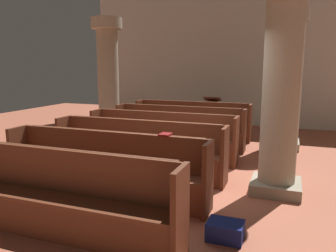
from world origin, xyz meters
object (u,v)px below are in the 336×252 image
(pillar_aisle_side, at_px, (286,77))
(pew_row_2, at_px, (162,135))
(pew_row_1, at_px, (179,126))
(pew_row_5, at_px, (52,191))
(pew_row_4, at_px, (104,164))
(pillar_far_side, at_px, (108,75))
(pew_row_0, at_px, (192,119))
(kneeler_box_navy, at_px, (225,231))
(hymn_book, at_px, (165,134))
(pew_row_3, at_px, (138,147))
(pillar_aisle_rear, at_px, (282,83))
(lectern, at_px, (212,118))

(pillar_aisle_side, bearing_deg, pew_row_2, -140.24)
(pew_row_1, bearing_deg, pew_row_2, -90.00)
(pew_row_5, relative_size, pillar_aisle_side, 0.98)
(pew_row_4, height_order, pillar_far_side, pillar_far_side)
(pew_row_2, height_order, pew_row_5, same)
(pew_row_1, xyz_separation_m, pew_row_2, (0.00, -1.15, 0.00))
(pew_row_1, height_order, pillar_aisle_side, pillar_aisle_side)
(pillar_far_side, bearing_deg, pew_row_0, 11.14)
(pew_row_2, relative_size, kneeler_box_navy, 7.84)
(hymn_book, bearing_deg, pew_row_3, 132.79)
(pillar_aisle_rear, height_order, lectern, pillar_aisle_rear)
(pew_row_2, xyz_separation_m, hymn_book, (0.90, -2.12, 0.48))
(pew_row_0, relative_size, pew_row_2, 1.00)
(pew_row_4, distance_m, pillar_aisle_side, 5.04)
(pew_row_4, relative_size, pew_row_5, 1.00)
(pew_row_3, bearing_deg, pew_row_5, -90.00)
(pew_row_3, relative_size, pillar_far_side, 0.98)
(pew_row_1, bearing_deg, pew_row_5, -90.00)
(pew_row_2, distance_m, pillar_aisle_side, 3.31)
(pew_row_1, relative_size, hymn_book, 16.70)
(hymn_book, bearing_deg, pew_row_5, -123.93)
(pew_row_4, relative_size, pillar_aisle_side, 0.98)
(hymn_book, relative_size, kneeler_box_navy, 0.47)
(pew_row_3, height_order, kneeler_box_navy, pew_row_3)
(pew_row_5, relative_size, hymn_book, 16.70)
(pew_row_0, xyz_separation_m, pew_row_4, (0.00, -4.60, 0.00))
(pew_row_3, distance_m, pew_row_4, 1.15)
(pew_row_0, bearing_deg, lectern, 67.46)
(pew_row_5, distance_m, lectern, 6.63)
(pillar_aisle_rear, height_order, hymn_book, pillar_aisle_rear)
(pew_row_3, relative_size, pillar_aisle_rear, 0.98)
(hymn_book, bearing_deg, pew_row_0, 101.46)
(pew_row_0, xyz_separation_m, pew_row_5, (0.00, -5.75, 0.00))
(pew_row_2, height_order, lectern, lectern)
(pew_row_3, bearing_deg, pillar_far_side, 127.95)
(pew_row_3, xyz_separation_m, pillar_aisle_side, (2.38, 3.13, 1.18))
(pew_row_4, xyz_separation_m, pew_row_5, (0.00, -1.15, 0.00))
(pew_row_1, xyz_separation_m, pillar_far_side, (-2.33, 0.69, 1.18))
(pew_row_1, distance_m, pillar_aisle_side, 2.78)
(pew_row_3, relative_size, pew_row_4, 1.00)
(pillar_aisle_side, bearing_deg, pew_row_5, -113.68)
(pew_row_4, xyz_separation_m, kneeler_box_navy, (1.91, -0.57, -0.42))
(pew_row_0, bearing_deg, pillar_aisle_side, -7.61)
(pillar_far_side, height_order, lectern, pillar_far_side)
(pew_row_3, relative_size, pillar_aisle_side, 0.98)
(pew_row_3, relative_size, kneeler_box_navy, 7.84)
(pew_row_2, height_order, pillar_far_side, pillar_far_side)
(pillar_far_side, bearing_deg, kneeler_box_navy, -48.00)
(pew_row_1, xyz_separation_m, pew_row_3, (0.00, -2.30, 0.00))
(pew_row_1, xyz_separation_m, kneeler_box_navy, (1.91, -4.02, -0.42))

